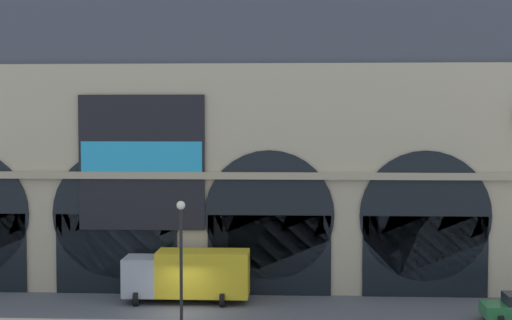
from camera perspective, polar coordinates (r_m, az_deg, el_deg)
name	(u,v)px	position (r m, az deg, el deg)	size (l,w,h in m)	color
ground_plane	(181,315)	(43.05, -5.76, -11.68)	(200.00, 200.00, 0.00)	#54565B
station_building	(198,149)	(49.06, -4.49, 0.86)	(50.12, 5.32, 18.74)	#BCAD8C
box_truck_center	(188,274)	(45.44, -5.20, -8.69)	(7.50, 2.91, 3.12)	#ADB2B7
street_lamp_quayside	(181,250)	(37.93, -5.75, -6.87)	(0.44, 0.44, 6.90)	black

